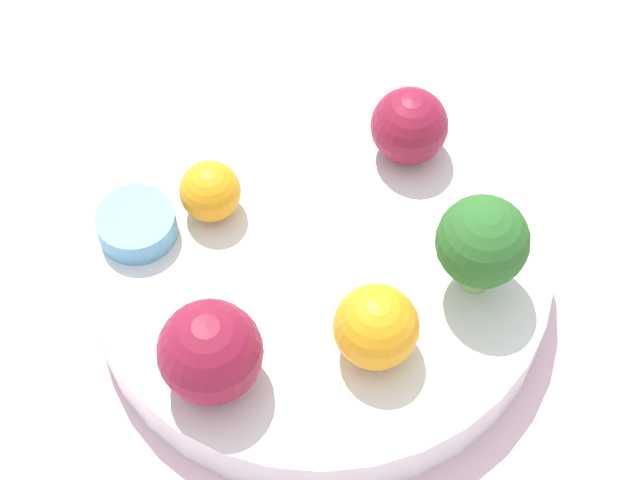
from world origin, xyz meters
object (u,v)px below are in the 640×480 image
(apple_red, at_px, (409,126))
(orange_back, at_px, (376,327))
(broccoli, at_px, (482,243))
(apple_green, at_px, (210,352))
(bowl, at_px, (320,266))
(small_cup, at_px, (137,224))
(orange_front, at_px, (210,191))

(apple_red, relative_size, orange_back, 1.01)
(apple_red, xyz_separation_m, orange_back, (-0.11, -0.08, -0.00))
(broccoli, xyz_separation_m, apple_green, (-0.14, 0.06, -0.01))
(bowl, distance_m, small_cup, 0.11)
(orange_front, height_order, orange_back, orange_back)
(orange_front, xyz_separation_m, orange_back, (-0.00, -0.13, 0.01))
(broccoli, height_order, orange_back, broccoli)
(apple_green, xyz_separation_m, small_cup, (0.03, 0.10, -0.02))
(broccoli, distance_m, apple_green, 0.16)
(apple_red, distance_m, apple_green, 0.19)
(orange_back, bearing_deg, broccoli, -8.79)
(apple_green, bearing_deg, apple_red, 9.11)
(apple_green, bearing_deg, orange_back, -34.01)
(broccoli, height_order, small_cup, broccoli)
(orange_front, bearing_deg, small_cup, 156.13)
(apple_green, bearing_deg, small_cup, 72.60)
(small_cup, bearing_deg, bowl, -51.82)
(apple_red, height_order, apple_green, apple_green)
(bowl, xyz_separation_m, broccoli, (0.05, -0.08, 0.06))
(orange_back, height_order, small_cup, orange_back)
(apple_red, height_order, orange_back, same)
(broccoli, bearing_deg, orange_front, 116.38)
(apple_red, relative_size, apple_green, 0.84)
(apple_green, relative_size, orange_back, 1.20)
(broccoli, relative_size, small_cup, 1.42)
(bowl, xyz_separation_m, small_cup, (-0.07, 0.08, 0.03))
(orange_back, bearing_deg, bowl, 69.45)
(broccoli, distance_m, orange_front, 0.16)
(bowl, xyz_separation_m, apple_green, (-0.10, -0.02, 0.05))
(apple_red, height_order, small_cup, apple_red)
(bowl, relative_size, apple_red, 5.76)
(bowl, height_order, orange_back, orange_back)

